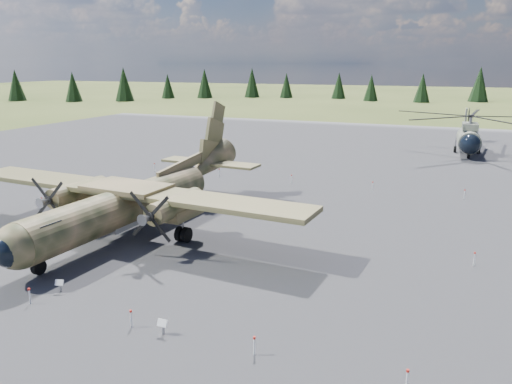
% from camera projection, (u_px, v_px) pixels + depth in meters
% --- Properties ---
extents(ground, '(500.00, 500.00, 0.00)m').
position_uv_depth(ground, '(222.00, 232.00, 35.42)').
color(ground, '#5D662D').
rests_on(ground, ground).
extents(apron, '(120.00, 120.00, 0.04)m').
position_uv_depth(apron, '(271.00, 198.00, 44.40)').
color(apron, slate).
rests_on(apron, ground).
extents(transport_plane, '(27.16, 24.63, 8.94)m').
position_uv_depth(transport_plane, '(137.00, 196.00, 35.01)').
color(transport_plane, '#313A1F').
rests_on(transport_plane, ground).
extents(helicopter_near, '(21.20, 24.55, 5.21)m').
position_uv_depth(helicopter_near, '(470.00, 126.00, 64.49)').
color(helicopter_near, gray).
rests_on(helicopter_near, ground).
extents(info_placard_left, '(0.48, 0.31, 0.69)m').
position_uv_depth(info_placard_left, '(60.00, 284.00, 25.94)').
color(info_placard_left, gray).
rests_on(info_placard_left, ground).
extents(info_placard_right, '(0.47, 0.20, 0.74)m').
position_uv_depth(info_placard_right, '(163.00, 324.00, 21.83)').
color(info_placard_right, gray).
rests_on(info_placard_right, ground).
extents(barrier_fence, '(33.12, 29.62, 0.85)m').
position_uv_depth(barrier_fence, '(215.00, 224.00, 35.39)').
color(barrier_fence, white).
rests_on(barrier_fence, ground).
extents(treeline, '(295.58, 297.24, 10.89)m').
position_uv_depth(treeline, '(257.00, 163.00, 35.04)').
color(treeline, black).
rests_on(treeline, ground).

